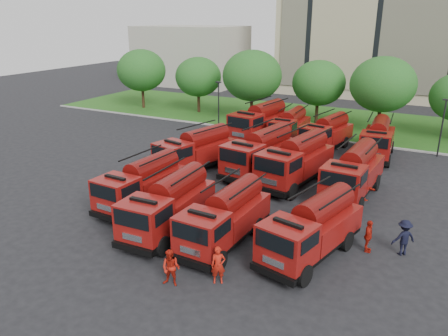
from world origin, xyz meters
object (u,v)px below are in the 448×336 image
at_px(fire_truck_3, 312,228).
at_px(firefighter_2, 366,251).
at_px(firefighter_3, 401,254).
at_px(fire_truck_10, 327,133).
at_px(fire_truck_7, 353,172).
at_px(firefighter_1, 172,285).
at_px(fire_truck_6, 296,161).
at_px(firefighter_0, 218,282).
at_px(fire_truck_0, 142,183).
at_px(fire_truck_2, 225,217).
at_px(fire_truck_1, 169,204).
at_px(firefighter_5, 363,199).
at_px(fire_truck_8, 260,122).
at_px(fire_truck_9, 290,126).
at_px(firefighter_4, 199,201).
at_px(fire_truck_5, 261,152).
at_px(fire_truck_4, 196,150).
at_px(fire_truck_11, 378,139).

relative_size(fire_truck_3, firefighter_2, 4.12).
bearing_deg(firefighter_3, fire_truck_10, -101.65).
bearing_deg(fire_truck_7, firefighter_2, -68.35).
bearing_deg(firefighter_1, fire_truck_10, 79.10).
relative_size(fire_truck_6, firefighter_0, 4.39).
bearing_deg(fire_truck_0, fire_truck_2, -12.16).
relative_size(fire_truck_1, fire_truck_3, 0.98).
bearing_deg(firefighter_5, fire_truck_8, -8.15).
relative_size(firefighter_0, firefighter_1, 1.02).
bearing_deg(fire_truck_2, fire_truck_0, 167.27).
bearing_deg(fire_truck_7, fire_truck_9, 131.01).
bearing_deg(fire_truck_3, fire_truck_8, 133.24).
bearing_deg(firefighter_5, fire_truck_9, -17.51).
bearing_deg(firefighter_3, fire_truck_8, -86.93).
xyz_separation_m(fire_truck_0, fire_truck_2, (7.09, -1.93, -0.00)).
xyz_separation_m(firefighter_4, firefighter_5, (9.74, 5.39, 0.00)).
distance_m(fire_truck_5, fire_truck_7, 7.44).
bearing_deg(fire_truck_5, firefighter_0, -65.86).
bearing_deg(fire_truck_6, firefighter_1, -83.81).
distance_m(firefighter_3, firefighter_5, 7.18).
distance_m(fire_truck_1, firefighter_1, 5.74).
xyz_separation_m(fire_truck_1, fire_truck_5, (0.84, 11.26, 0.13)).
distance_m(fire_truck_5, firefighter_2, 12.99).
distance_m(fire_truck_1, fire_truck_7, 13.04).
xyz_separation_m(fire_truck_3, firefighter_2, (2.51, 1.84, -1.60)).
bearing_deg(fire_truck_8, firefighter_2, -43.97).
bearing_deg(fire_truck_0, fire_truck_10, 71.15).
distance_m(fire_truck_0, fire_truck_1, 4.12).
bearing_deg(fire_truck_8, fire_truck_5, -58.59).
xyz_separation_m(fire_truck_0, firefighter_0, (8.53, -5.39, -1.58)).
distance_m(firefighter_2, firefighter_5, 7.13).
height_order(fire_truck_0, fire_truck_9, fire_truck_0).
bearing_deg(firefighter_2, fire_truck_3, 121.91).
distance_m(fire_truck_0, fire_truck_7, 14.26).
bearing_deg(fire_truck_9, fire_truck_8, -167.75).
height_order(fire_truck_5, fire_truck_8, fire_truck_8).
bearing_deg(fire_truck_5, fire_truck_4, -153.68).
bearing_deg(fire_truck_11, fire_truck_1, -116.58).
distance_m(fire_truck_3, fire_truck_7, 9.12).
height_order(firefighter_4, firefighter_5, firefighter_4).
distance_m(fire_truck_2, firefighter_4, 6.20).
bearing_deg(fire_truck_4, fire_truck_2, -38.23).
distance_m(fire_truck_1, fire_truck_2, 3.54).
height_order(fire_truck_10, fire_truck_11, fire_truck_11).
relative_size(firefighter_1, firefighter_3, 0.93).
xyz_separation_m(fire_truck_4, fire_truck_7, (12.28, 0.47, 0.04)).
xyz_separation_m(fire_truck_2, firefighter_1, (-0.38, -4.66, -1.57)).
relative_size(fire_truck_1, firefighter_4, 4.28).
height_order(fire_truck_2, firefighter_2, fire_truck_2).
distance_m(fire_truck_11, firefighter_2, 17.37).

